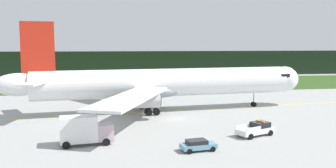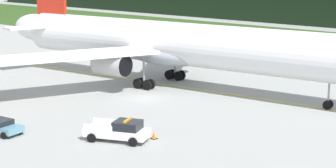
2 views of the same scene
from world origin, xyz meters
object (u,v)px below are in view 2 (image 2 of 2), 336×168
(staff_car, at_px, (0,126))
(ops_pickup_truck, at_px, (119,130))
(airliner, at_px, (177,45))
(apron_cone, at_px, (154,135))

(staff_car, bearing_deg, ops_pickup_truck, 30.36)
(airliner, relative_size, ops_pickup_truck, 9.72)
(airliner, distance_m, ops_pickup_truck, 22.16)
(airliner, xyz_separation_m, ops_pickup_truck, (10.04, -19.30, -4.20))
(airliner, xyz_separation_m, staff_car, (0.75, -24.75, -4.40))
(apron_cone, bearing_deg, staff_car, -144.95)
(airliner, relative_size, staff_car, 13.03)
(airliner, relative_size, apron_cone, 89.10)
(ops_pickup_truck, bearing_deg, apron_cone, 52.51)
(apron_cone, bearing_deg, airliner, 124.89)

